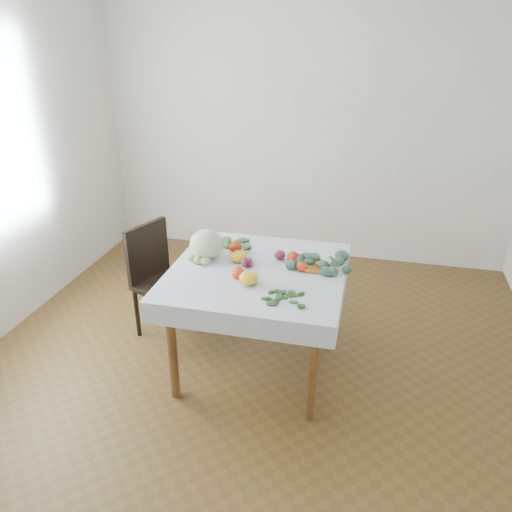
{
  "coord_description": "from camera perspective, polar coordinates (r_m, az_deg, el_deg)",
  "views": [
    {
      "loc": [
        0.67,
        -2.81,
        2.21
      ],
      "look_at": [
        -0.03,
        0.07,
        0.82
      ],
      "focal_mm": 35.0,
      "sensor_mm": 36.0,
      "label": 1
    }
  ],
  "objects": [
    {
      "name": "tomato_b",
      "position": [
        3.32,
        4.28,
        -0.17
      ],
      "size": [
        0.11,
        0.11,
        0.08
      ],
      "primitive_type": "ellipsoid",
      "rotation": [
        0.0,
        0.0,
        0.42
      ],
      "color": "red",
      "rests_on": "tablecloth"
    },
    {
      "name": "basil_bunch",
      "position": [
        2.91,
        3.31,
        -4.69
      ],
      "size": [
        0.25,
        0.22,
        0.01
      ],
      "color": "#1D4E18",
      "rests_on": "tablecloth"
    },
    {
      "name": "cabbage",
      "position": [
        3.38,
        -5.69,
        1.36
      ],
      "size": [
        0.25,
        0.25,
        0.2
      ],
      "primitive_type": "ellipsoid",
      "rotation": [
        0.0,
        0.0,
        0.12
      ],
      "color": "beige",
      "rests_on": "tablecloth"
    },
    {
      "name": "tomatillo_cluster",
      "position": [
        3.34,
        -6.42,
        -0.34
      ],
      "size": [
        0.18,
        0.11,
        0.05
      ],
      "color": "#9EB267",
      "rests_on": "tablecloth"
    },
    {
      "name": "onion_b",
      "position": [
        3.26,
        -1.04,
        -0.71
      ],
      "size": [
        0.09,
        0.09,
        0.07
      ],
      "primitive_type": "ellipsoid",
      "rotation": [
        0.0,
        0.0,
        -0.05
      ],
      "color": "#521730",
      "rests_on": "tablecloth"
    },
    {
      "name": "dill_bunch",
      "position": [
        3.59,
        -2.62,
        1.44
      ],
      "size": [
        0.26,
        0.2,
        0.03
      ],
      "color": "#4A7435",
      "rests_on": "tablecloth"
    },
    {
      "name": "tomato_a",
      "position": [
        3.47,
        -2.39,
        1.02
      ],
      "size": [
        0.09,
        0.09,
        0.08
      ],
      "primitive_type": "ellipsoid",
      "rotation": [
        0.0,
        0.0,
        -0.01
      ],
      "color": "red",
      "rests_on": "tablecloth"
    },
    {
      "name": "back_wall",
      "position": [
        4.93,
        5.79,
        14.94
      ],
      "size": [
        4.0,
        0.04,
        2.7
      ],
      "primitive_type": "cube",
      "color": "silver",
      "rests_on": "ground"
    },
    {
      "name": "tablecloth",
      "position": [
        3.24,
        0.16,
        -1.63
      ],
      "size": [
        1.12,
        1.12,
        0.01
      ],
      "primitive_type": "cube",
      "color": "white",
      "rests_on": "table"
    },
    {
      "name": "ground",
      "position": [
        3.64,
        0.14,
        -12.29
      ],
      "size": [
        4.0,
        4.0,
        0.0
      ],
      "primitive_type": "plane",
      "color": "brown"
    },
    {
      "name": "tomato_c",
      "position": [
        3.11,
        -2.02,
        -2.01
      ],
      "size": [
        0.11,
        0.11,
        0.07
      ],
      "primitive_type": "ellipsoid",
      "rotation": [
        0.0,
        0.0,
        0.36
      ],
      "color": "red",
      "rests_on": "tablecloth"
    },
    {
      "name": "heirloom_back",
      "position": [
        3.33,
        -1.97,
        -0.05
      ],
      "size": [
        0.14,
        0.14,
        0.08
      ],
      "primitive_type": "ellipsoid",
      "rotation": [
        0.0,
        0.0,
        0.34
      ],
      "color": "yellow",
      "rests_on": "tablecloth"
    },
    {
      "name": "heirloom_front",
      "position": [
        3.04,
        -0.83,
        -2.53
      ],
      "size": [
        0.15,
        0.15,
        0.08
      ],
      "primitive_type": "ellipsoid",
      "rotation": [
        0.0,
        0.0,
        0.31
      ],
      "color": "yellow",
      "rests_on": "tablecloth"
    },
    {
      "name": "table",
      "position": [
        3.28,
        0.16,
        -3.18
      ],
      "size": [
        1.0,
        1.0,
        0.75
      ],
      "color": "brown",
      "rests_on": "ground"
    },
    {
      "name": "chair",
      "position": [
        3.83,
        -11.13,
        -1.92
      ],
      "size": [
        0.51,
        0.51,
        0.87
      ],
      "color": "black",
      "rests_on": "ground"
    },
    {
      "name": "kale_bunch",
      "position": [
        3.3,
        7.44,
        -0.78
      ],
      "size": [
        0.34,
        0.34,
        0.05
      ],
      "color": "#3D654F",
      "rests_on": "tablecloth"
    },
    {
      "name": "onion_a",
      "position": [
        3.36,
        2.75,
        0.11
      ],
      "size": [
        0.1,
        0.1,
        0.07
      ],
      "primitive_type": "ellipsoid",
      "rotation": [
        0.0,
        0.0,
        0.29
      ],
      "color": "#521730",
      "rests_on": "tablecloth"
    },
    {
      "name": "carrot_bunch",
      "position": [
        3.29,
        7.18,
        -1.06
      ],
      "size": [
        0.17,
        0.27,
        0.03
      ],
      "color": "orange",
      "rests_on": "tablecloth"
    },
    {
      "name": "tomato_d",
      "position": [
        3.22,
        5.3,
        -1.19
      ],
      "size": [
        0.09,
        0.09,
        0.06
      ],
      "primitive_type": "ellipsoid",
      "rotation": [
        0.0,
        0.0,
        0.32
      ],
      "color": "red",
      "rests_on": "tablecloth"
    }
  ]
}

